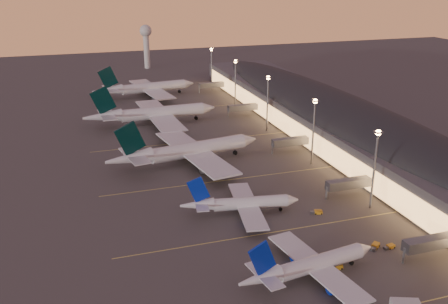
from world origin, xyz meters
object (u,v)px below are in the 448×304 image
airliner_wide_far (145,88)px  baggage_tug_a (335,267)px  baggage_tug_b (375,246)px  airliner_narrow_south (309,266)px  airliner_wide_near (186,151)px  airliner_narrow_north (240,204)px  baggage_tug_c (317,212)px  airliner_wide_mid (152,114)px  baggage_tug_d (389,247)px  radar_tower (146,39)px

airliner_wide_far → baggage_tug_a: bearing=-93.5°
baggage_tug_b → airliner_narrow_south: bearing=159.5°
airliner_wide_near → airliner_narrow_north: bearing=-92.7°
baggage_tug_c → baggage_tug_b: bearing=-59.2°
airliner_narrow_south → airliner_wide_mid: 140.77m
baggage_tug_a → baggage_tug_d: bearing=18.9°
baggage_tug_c → airliner_wide_mid: bearing=123.8°
airliner_narrow_north → baggage_tug_c: airliner_narrow_north is taller
airliner_narrow_south → baggage_tug_b: bearing=8.4°
airliner_wide_near → airliner_wide_mid: bearing=83.7°
radar_tower → baggage_tug_d: 284.08m
baggage_tug_a → baggage_tug_c: (9.89, 28.57, -0.03)m
airliner_narrow_south → airliner_wide_far: (-6.60, 197.64, 1.54)m
airliner_narrow_south → baggage_tug_d: bearing=3.6°
airliner_wide_near → baggage_tug_b: airliner_wide_near is taller
airliner_narrow_south → baggage_tug_a: 9.08m
airliner_narrow_north → baggage_tug_d: bearing=-35.8°
radar_tower → baggage_tug_a: radar_tower is taller
radar_tower → airliner_narrow_south: bearing=-92.0°
airliner_narrow_north → baggage_tug_d: size_ratio=10.71×
baggage_tug_b → airliner_narrow_north: bearing=95.1°
radar_tower → baggage_tug_d: (17.06, -282.76, -21.43)m
baggage_tug_c → baggage_tug_d: size_ratio=1.13×
airliner_wide_near → airliner_narrow_south: bearing=-92.8°
airliner_narrow_north → airliner_wide_mid: size_ratio=0.57×
airliner_wide_near → baggage_tug_d: size_ratio=18.11×
airliner_wide_mid → baggage_tug_a: airliner_wide_mid is taller
baggage_tug_b → baggage_tug_c: bearing=65.5°
airliner_wide_near → baggage_tug_d: airliner_wide_near is taller
airliner_wide_mid → baggage_tug_c: 114.39m
airliner_wide_near → baggage_tug_d: bearing=-74.1°
baggage_tug_a → baggage_tug_b: baggage_tug_b is taller
airliner_wide_near → airliner_wide_mid: 56.23m
airliner_wide_near → airliner_wide_far: 113.67m
airliner_narrow_north → baggage_tug_c: bearing=-8.5°
airliner_narrow_south → airliner_wide_near: 84.61m
baggage_tug_c → baggage_tug_d: (8.96, -24.41, -0.05)m
airliner_narrow_north → airliner_narrow_south: bearing=-74.2°
airliner_wide_far → baggage_tug_b: bearing=-88.9°
radar_tower → baggage_tug_d: size_ratio=9.42×
airliner_narrow_north → radar_tower: size_ratio=1.14×
baggage_tug_c → airliner_narrow_north: bearing=-180.0°
baggage_tug_d → baggage_tug_b: bearing=150.3°
airliner_narrow_south → airliner_narrow_north: size_ratio=1.04×
airliner_wide_far → baggage_tug_b: 192.90m
baggage_tug_d → airliner_wide_near: bearing=105.6°
airliner_narrow_south → airliner_narrow_north: (-4.25, 37.49, -0.14)m
airliner_wide_near → baggage_tug_d: (37.09, -78.18, -4.71)m
airliner_wide_far → baggage_tug_d: airliner_wide_far is taller
airliner_wide_near → airliner_wide_far: (3.25, 113.62, -0.06)m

